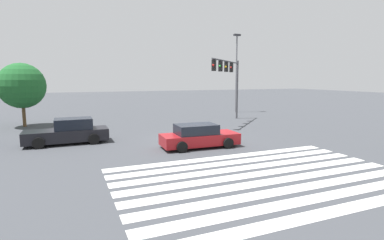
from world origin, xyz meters
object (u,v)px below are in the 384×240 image
(traffic_signal_mast, at_px, (229,74))
(tree_corner_c, at_px, (22,86))
(car_0, at_px, (69,132))
(street_light_pole_a, at_px, (236,67))
(car_1, at_px, (199,136))

(traffic_signal_mast, relative_size, tree_corner_c, 1.09)
(car_0, bearing_deg, street_light_pole_a, -149.70)
(car_0, height_order, tree_corner_c, tree_corner_c)
(car_0, distance_m, car_1, 7.90)
(car_1, height_order, street_light_pole_a, street_light_pole_a)
(car_1, distance_m, tree_corner_c, 16.08)
(traffic_signal_mast, bearing_deg, street_light_pole_a, -170.21)
(traffic_signal_mast, relative_size, car_0, 1.17)
(traffic_signal_mast, bearing_deg, car_0, -29.04)
(car_0, height_order, street_light_pole_a, street_light_pole_a)
(traffic_signal_mast, distance_m, car_1, 10.57)
(traffic_signal_mast, xyz_separation_m, street_light_pole_a, (4.99, 7.07, 0.94))
(traffic_signal_mast, distance_m, street_light_pole_a, 8.71)
(traffic_signal_mast, height_order, street_light_pole_a, street_light_pole_a)
(traffic_signal_mast, height_order, tree_corner_c, traffic_signal_mast)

